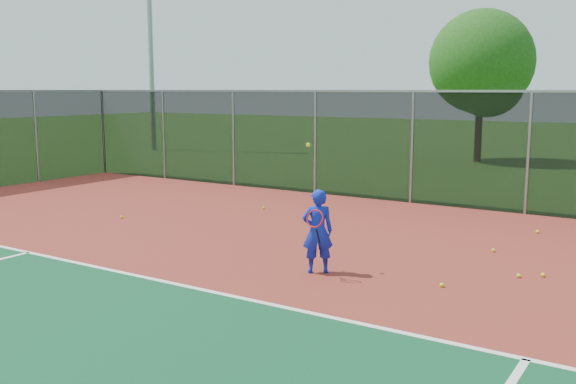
% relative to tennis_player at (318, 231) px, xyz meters
% --- Properties ---
extents(court_apron, '(30.00, 20.00, 0.02)m').
position_rel_tennis_player_xyz_m(court_apron, '(1.77, -2.79, -0.72)').
color(court_apron, maroon).
rests_on(court_apron, ground).
extents(fence_back, '(30.00, 0.06, 3.03)m').
position_rel_tennis_player_xyz_m(fence_back, '(1.77, 7.21, 0.83)').
color(fence_back, black).
rests_on(fence_back, court_apron).
extents(tennis_player, '(0.62, 0.71, 2.16)m').
position_rel_tennis_player_xyz_m(tennis_player, '(0.00, 0.00, 0.00)').
color(tennis_player, '#1323B8').
rests_on(tennis_player, court_apron).
extents(practice_ball_0, '(0.07, 0.07, 0.07)m').
position_rel_tennis_player_xyz_m(practice_ball_0, '(2.04, 0.34, -0.68)').
color(practice_ball_0, '#CEEA1B').
rests_on(practice_ball_0, court_apron).
extents(practice_ball_1, '(0.07, 0.07, 0.07)m').
position_rel_tennis_player_xyz_m(practice_ball_1, '(-4.05, 4.28, -0.68)').
color(practice_ball_1, '#CEEA1B').
rests_on(practice_ball_1, court_apron).
extents(practice_ball_2, '(0.07, 0.07, 0.07)m').
position_rel_tennis_player_xyz_m(practice_ball_2, '(2.13, 2.98, -0.68)').
color(practice_ball_2, '#CEEA1B').
rests_on(practice_ball_2, court_apron).
extents(practice_ball_4, '(0.07, 0.07, 0.07)m').
position_rel_tennis_player_xyz_m(practice_ball_4, '(-6.22, 1.46, -0.68)').
color(practice_ball_4, '#CEEA1B').
rests_on(practice_ball_4, court_apron).
extents(practice_ball_5, '(0.07, 0.07, 0.07)m').
position_rel_tennis_player_xyz_m(practice_ball_5, '(2.49, 5.12, -0.68)').
color(practice_ball_5, '#CEEA1B').
rests_on(practice_ball_5, court_apron).
extents(practice_ball_6, '(0.07, 0.07, 0.07)m').
position_rel_tennis_player_xyz_m(practice_ball_6, '(3.25, 1.76, -0.68)').
color(practice_ball_6, '#CEEA1B').
rests_on(practice_ball_6, court_apron).
extents(practice_ball_7, '(0.07, 0.07, 0.07)m').
position_rel_tennis_player_xyz_m(practice_ball_7, '(2.93, 1.51, -0.68)').
color(practice_ball_7, '#CEEA1B').
rests_on(practice_ball_7, court_apron).
extents(floodlight_nw, '(0.90, 0.40, 12.73)m').
position_rel_tennis_player_xyz_m(floodlight_nw, '(-18.19, 14.88, 6.41)').
color(floodlight_nw, gray).
rests_on(floodlight_nw, ground).
extents(tree_back_left, '(4.36, 4.36, 6.40)m').
position_rel_tennis_player_xyz_m(tree_back_left, '(-2.59, 18.38, 3.28)').
color(tree_back_left, '#332112').
rests_on(tree_back_left, ground).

